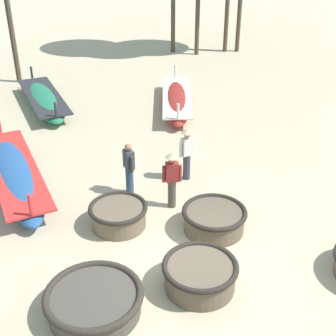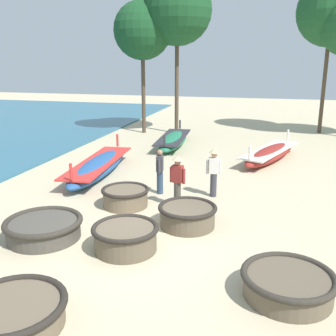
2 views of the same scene
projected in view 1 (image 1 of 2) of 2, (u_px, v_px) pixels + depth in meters
ground_plane at (196, 273)px, 10.58m from camera, size 80.00×80.00×0.00m
coracle_far_left at (94, 301)px, 9.43m from camera, size 2.04×2.04×0.54m
coracle_upturned at (200, 274)px, 10.04m from camera, size 1.65×1.65×0.64m
coracle_nearest at (214, 219)px, 11.86m from camera, size 1.65×1.65×0.62m
coracle_center at (118, 215)px, 12.03m from camera, size 1.53×1.53×0.60m
long_boat_ochre_hull at (15, 174)px, 13.86m from camera, size 1.74×5.94×1.16m
long_boat_blue_hull at (176, 100)px, 19.24m from camera, size 2.80×5.28×1.10m
long_boat_white_hull at (44, 100)px, 19.36m from camera, size 1.64×5.36×1.04m
fisherman_with_hat at (187, 150)px, 13.85m from camera, size 0.52×0.36×1.67m
fisherman_hauling at (129, 167)px, 13.20m from camera, size 0.27×0.53×1.57m
fisherman_standing_left at (172, 176)px, 12.51m from camera, size 0.52×0.36×1.67m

